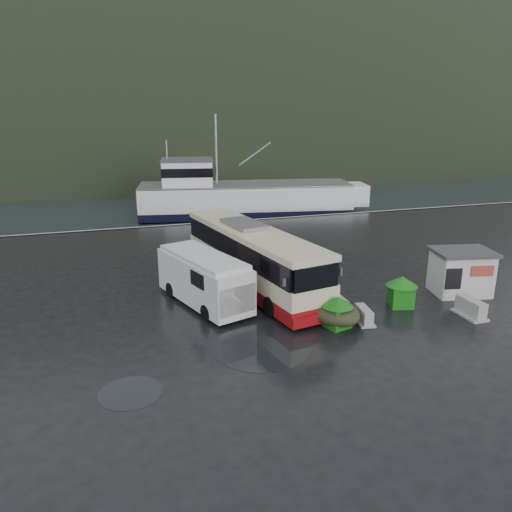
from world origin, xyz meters
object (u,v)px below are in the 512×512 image
object	(u,v)px
coach_bus	(253,287)
jersey_barrier_a	(339,311)
ticket_kiosk	(458,293)
white_van	(205,304)
waste_bin_right	(400,306)
fishing_trawler	(246,202)
waste_bin_left	(336,327)
jersey_barrier_c	(470,316)
dome_tent	(332,323)
jersey_barrier_b	(363,322)

from	to	relation	value
coach_bus	jersey_barrier_a	bearing A→B (deg)	-67.67
coach_bus	ticket_kiosk	size ratio (longest dim) A/B	4.05
coach_bus	white_van	size ratio (longest dim) A/B	1.96
waste_bin_right	fishing_trawler	distance (m)	29.55
white_van	ticket_kiosk	size ratio (longest dim) A/B	2.06
coach_bus	waste_bin_left	xyz separation A→B (m)	(2.14, -6.13, 0.00)
jersey_barrier_a	coach_bus	bearing A→B (deg)	123.49
white_van	jersey_barrier_c	distance (m)	12.89
white_van	dome_tent	world-z (taller)	white_van
coach_bus	jersey_barrier_a	world-z (taller)	coach_bus
waste_bin_left	jersey_barrier_c	bearing A→B (deg)	-6.70
dome_tent	jersey_barrier_b	world-z (taller)	dome_tent
coach_bus	dome_tent	distance (m)	6.07
jersey_barrier_a	waste_bin_right	bearing A→B (deg)	-4.65
dome_tent	jersey_barrier_b	distance (m)	1.46
white_van	jersey_barrier_b	distance (m)	7.91
coach_bus	ticket_kiosk	xyz separation A→B (m)	(10.25, -4.18, 0.00)
coach_bus	dome_tent	bearing A→B (deg)	-80.62
coach_bus	white_van	bearing A→B (deg)	-162.13
white_van	waste_bin_right	size ratio (longest dim) A/B	4.01
white_van	jersey_barrier_b	bearing A→B (deg)	-51.71
coach_bus	white_van	distance (m)	3.50
white_van	ticket_kiosk	xyz separation A→B (m)	(13.31, -2.48, 0.00)
waste_bin_right	jersey_barrier_a	bearing A→B (deg)	175.35
waste_bin_left	ticket_kiosk	bearing A→B (deg)	13.50
waste_bin_left	jersey_barrier_b	distance (m)	1.41
jersey_barrier_a	dome_tent	bearing A→B (deg)	-128.95
jersey_barrier_c	coach_bus	bearing A→B (deg)	141.69
fishing_trawler	waste_bin_right	bearing A→B (deg)	-80.42
waste_bin_left	fishing_trawler	size ratio (longest dim) A/B	0.06
fishing_trawler	ticket_kiosk	bearing A→B (deg)	-72.57
waste_bin_left	ticket_kiosk	distance (m)	8.34
waste_bin_left	white_van	bearing A→B (deg)	139.56
waste_bin_right	ticket_kiosk	distance (m)	4.04
waste_bin_right	jersey_barrier_c	world-z (taller)	waste_bin_right
dome_tent	jersey_barrier_c	distance (m)	6.72
fishing_trawler	coach_bus	bearing A→B (deg)	-94.72
dome_tent	jersey_barrier_b	xyz separation A→B (m)	(1.41, -0.37, 0.00)
coach_bus	jersey_barrier_c	bearing A→B (deg)	-49.47
waste_bin_right	dome_tent	xyz separation A→B (m)	(-4.13, -0.85, 0.00)
waste_bin_right	ticket_kiosk	world-z (taller)	ticket_kiosk
coach_bus	waste_bin_left	world-z (taller)	coach_bus
coach_bus	jersey_barrier_a	distance (m)	5.48
dome_tent	ticket_kiosk	bearing A→B (deg)	10.47
jersey_barrier_c	fishing_trawler	bearing A→B (deg)	93.87
white_van	ticket_kiosk	world-z (taller)	white_van
dome_tent	fishing_trawler	distance (m)	30.72
waste_bin_right	coach_bus	bearing A→B (deg)	142.33
waste_bin_right	jersey_barrier_a	distance (m)	3.25
coach_bus	waste_bin_right	size ratio (longest dim) A/B	7.86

